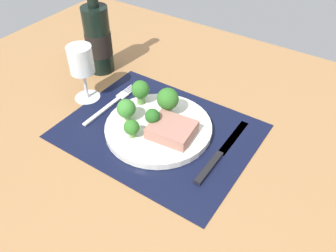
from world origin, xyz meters
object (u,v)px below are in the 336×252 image
wine_glass (81,63)px  knife (219,155)px  steak (172,130)px  fork (112,104)px  plate (158,128)px  wine_bottle (98,38)px

wine_glass → knife: bearing=-0.0°
steak → fork: steak is taller
plate → wine_glass: size_ratio=1.67×
steak → wine_glass: 28.16cm
plate → wine_bottle: (-29.00, 12.97, 8.84)cm
wine_bottle → wine_glass: 13.82cm
knife → wine_bottle: wine_bottle is taller
fork → knife: 30.99cm
plate → wine_glass: wine_glass is taller
wine_glass → plate: bearing=-1.3°
fork → wine_glass: bearing=-172.4°
wine_bottle → wine_glass: wine_bottle is taller
wine_bottle → wine_glass: bearing=-64.1°
plate → wine_glass: bearing=178.7°
knife → wine_glass: wine_glass is taller
fork → wine_glass: 12.26cm
plate → steak: 4.87cm
wine_bottle → wine_glass: size_ratio=1.92×
plate → wine_bottle: wine_bottle is taller
fork → knife: bearing=-0.8°
plate → fork: size_ratio=1.28×
knife → steak: bearing=-172.4°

